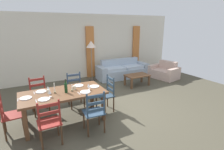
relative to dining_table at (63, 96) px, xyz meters
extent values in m
cube|color=#4A4536|center=(1.35, 0.10, -0.67)|extent=(9.60, 9.60, 0.02)
cube|color=beige|center=(1.35, 3.40, 0.69)|extent=(9.60, 0.16, 2.70)
cube|color=#C26F34|center=(1.93, 3.26, 0.44)|extent=(0.35, 0.08, 2.20)
cube|color=#C26F34|center=(4.33, 3.26, 0.44)|extent=(0.35, 0.08, 2.20)
cube|color=brown|center=(0.00, 0.00, 0.06)|extent=(1.90, 0.96, 0.05)
cube|color=brown|center=(-0.85, -0.38, -0.31)|extent=(0.08, 0.08, 0.70)
cube|color=brown|center=(0.85, -0.38, -0.31)|extent=(0.08, 0.08, 0.70)
cube|color=brown|center=(-0.85, 0.38, -0.31)|extent=(0.08, 0.08, 0.70)
cube|color=brown|center=(0.85, 0.38, -0.31)|extent=(0.08, 0.08, 0.70)
cube|color=maroon|center=(-0.44, -0.69, -0.22)|extent=(0.43, 0.41, 0.03)
cylinder|color=#492E1C|center=(-0.62, -0.52, -0.45)|extent=(0.04, 0.04, 0.43)
cylinder|color=#492E1C|center=(-0.26, -0.52, -0.45)|extent=(0.04, 0.04, 0.43)
cylinder|color=#492E1C|center=(-0.62, -0.86, -0.45)|extent=(0.04, 0.04, 0.43)
cylinder|color=#492E1C|center=(-0.26, -0.86, -0.45)|extent=(0.04, 0.04, 0.43)
cylinder|color=maroon|center=(-0.62, -0.86, 0.05)|extent=(0.04, 0.04, 0.50)
cylinder|color=maroon|center=(-0.26, -0.86, 0.05)|extent=(0.04, 0.04, 0.50)
cube|color=maroon|center=(-0.44, -0.86, -0.08)|extent=(0.38, 0.03, 0.06)
cube|color=maroon|center=(-0.44, -0.86, 0.07)|extent=(0.38, 0.03, 0.06)
cube|color=maroon|center=(-0.44, -0.86, 0.22)|extent=(0.38, 0.03, 0.06)
cube|color=#2E455D|center=(0.47, -0.70, -0.22)|extent=(0.45, 0.43, 0.03)
cylinder|color=#492E1C|center=(0.30, -0.52, -0.45)|extent=(0.04, 0.04, 0.43)
cylinder|color=#492E1C|center=(0.66, -0.54, -0.45)|extent=(0.04, 0.04, 0.43)
cylinder|color=#492E1C|center=(0.28, -0.86, -0.45)|extent=(0.04, 0.04, 0.43)
cylinder|color=#492E1C|center=(0.63, -0.88, -0.45)|extent=(0.04, 0.04, 0.43)
cylinder|color=#2E455D|center=(0.28, -0.86, 0.05)|extent=(0.04, 0.04, 0.50)
cylinder|color=#2E455D|center=(0.63, -0.88, 0.05)|extent=(0.04, 0.04, 0.50)
cube|color=#2E455D|center=(0.45, -0.87, -0.08)|extent=(0.38, 0.05, 0.06)
cube|color=#2E455D|center=(0.45, -0.87, 0.07)|extent=(0.38, 0.05, 0.06)
cube|color=#2E455D|center=(0.45, -0.87, 0.22)|extent=(0.38, 0.05, 0.06)
cube|color=maroon|center=(-0.46, 0.71, -0.22)|extent=(0.45, 0.43, 0.03)
cylinder|color=#492E1C|center=(-0.27, 0.56, -0.45)|extent=(0.04, 0.04, 0.43)
cylinder|color=#492E1C|center=(-0.63, 0.53, -0.45)|extent=(0.04, 0.04, 0.43)
cylinder|color=#492E1C|center=(-0.29, 0.89, -0.45)|extent=(0.04, 0.04, 0.43)
cylinder|color=#492E1C|center=(-0.65, 0.87, -0.45)|extent=(0.04, 0.04, 0.43)
cylinder|color=maroon|center=(-0.29, 0.89, 0.05)|extent=(0.04, 0.04, 0.50)
cylinder|color=maroon|center=(-0.65, 0.87, 0.05)|extent=(0.04, 0.04, 0.50)
cube|color=maroon|center=(-0.47, 0.88, -0.08)|extent=(0.38, 0.05, 0.06)
cube|color=maroon|center=(-0.47, 0.88, 0.07)|extent=(0.38, 0.05, 0.06)
cube|color=maroon|center=(-0.47, 0.88, 0.22)|extent=(0.38, 0.05, 0.06)
cube|color=#2F4158|center=(0.49, 0.67, -0.22)|extent=(0.44, 0.42, 0.03)
cylinder|color=#492E1C|center=(0.66, 0.49, -0.45)|extent=(0.04, 0.04, 0.43)
cylinder|color=#492E1C|center=(0.30, 0.51, -0.45)|extent=(0.04, 0.04, 0.43)
cylinder|color=#492E1C|center=(0.67, 0.83, -0.45)|extent=(0.04, 0.04, 0.43)
cylinder|color=#492E1C|center=(0.31, 0.85, -0.45)|extent=(0.04, 0.04, 0.43)
cylinder|color=#2F4158|center=(0.67, 0.83, 0.05)|extent=(0.04, 0.04, 0.50)
cylinder|color=#2F4158|center=(0.31, 0.85, 0.05)|extent=(0.04, 0.04, 0.50)
cube|color=#2F4158|center=(0.49, 0.84, -0.08)|extent=(0.38, 0.04, 0.06)
cube|color=#2F4158|center=(0.49, 0.84, 0.07)|extent=(0.38, 0.04, 0.06)
cube|color=#2F4158|center=(0.49, 0.84, 0.22)|extent=(0.38, 0.04, 0.06)
cube|color=maroon|center=(-1.07, -0.03, -0.22)|extent=(0.42, 0.44, 0.03)
cylinder|color=#492E1C|center=(-0.91, 0.16, -0.45)|extent=(0.04, 0.04, 0.43)
cylinder|color=#492E1C|center=(-0.89, -0.20, -0.45)|extent=(0.04, 0.04, 0.43)
cylinder|color=#492E1C|center=(-1.25, 0.14, -0.45)|extent=(0.04, 0.04, 0.43)
cylinder|color=#492E1C|center=(-1.23, -0.22, -0.45)|extent=(0.04, 0.04, 0.43)
cylinder|color=maroon|center=(-1.25, 0.14, 0.05)|extent=(0.04, 0.04, 0.50)
cylinder|color=maroon|center=(-1.23, -0.22, 0.05)|extent=(0.04, 0.04, 0.50)
cube|color=maroon|center=(-1.24, -0.04, -0.08)|extent=(0.04, 0.38, 0.06)
cube|color=maroon|center=(-1.24, -0.04, 0.07)|extent=(0.04, 0.38, 0.06)
cube|color=#2E4356|center=(1.09, 0.04, -0.22)|extent=(0.41, 0.43, 0.03)
cylinder|color=#492E1C|center=(0.92, -0.15, -0.45)|extent=(0.04, 0.04, 0.43)
cylinder|color=#492E1C|center=(0.91, 0.21, -0.45)|extent=(0.04, 0.04, 0.43)
cylinder|color=#492E1C|center=(1.26, -0.14, -0.45)|extent=(0.04, 0.04, 0.43)
cylinder|color=#492E1C|center=(1.25, 0.22, -0.45)|extent=(0.04, 0.04, 0.43)
cylinder|color=#2E4356|center=(1.26, -0.14, 0.05)|extent=(0.04, 0.04, 0.50)
cylinder|color=#2E4356|center=(1.25, 0.22, 0.05)|extent=(0.04, 0.04, 0.50)
cube|color=#2E4356|center=(1.26, 0.04, -0.08)|extent=(0.03, 0.38, 0.06)
cube|color=#2E4356|center=(1.26, 0.04, 0.07)|extent=(0.03, 0.38, 0.06)
cube|color=#2E4356|center=(1.26, 0.04, 0.22)|extent=(0.03, 0.38, 0.06)
cylinder|color=white|center=(-0.45, -0.25, 0.10)|extent=(0.24, 0.24, 0.02)
cube|color=silver|center=(-0.60, -0.25, 0.09)|extent=(0.02, 0.17, 0.01)
cylinder|color=white|center=(0.45, -0.25, 0.10)|extent=(0.24, 0.24, 0.02)
cube|color=silver|center=(0.30, -0.25, 0.09)|extent=(0.03, 0.17, 0.01)
cylinder|color=white|center=(-0.45, 0.25, 0.10)|extent=(0.24, 0.24, 0.02)
cube|color=silver|center=(-0.60, 0.25, 0.09)|extent=(0.02, 0.17, 0.01)
cylinder|color=white|center=(0.45, 0.25, 0.10)|extent=(0.24, 0.24, 0.02)
cube|color=silver|center=(0.30, 0.25, 0.09)|extent=(0.02, 0.17, 0.01)
cylinder|color=white|center=(-0.78, 0.00, 0.10)|extent=(0.24, 0.24, 0.02)
cube|color=silver|center=(-0.93, 0.00, 0.09)|extent=(0.03, 0.17, 0.01)
cylinder|color=white|center=(0.78, 0.00, 0.10)|extent=(0.24, 0.24, 0.02)
cube|color=silver|center=(0.63, 0.00, 0.09)|extent=(0.03, 0.17, 0.01)
cylinder|color=#143819|center=(0.06, -0.05, 0.20)|extent=(0.07, 0.07, 0.22)
cylinder|color=#143819|center=(0.06, -0.05, 0.35)|extent=(0.02, 0.02, 0.08)
cylinder|color=black|center=(0.06, -0.05, 0.39)|extent=(0.03, 0.03, 0.02)
cylinder|color=white|center=(-0.31, -0.15, 0.09)|extent=(0.06, 0.06, 0.01)
cylinder|color=white|center=(-0.31, -0.15, 0.13)|extent=(0.01, 0.01, 0.07)
cone|color=white|center=(-0.31, -0.15, 0.21)|extent=(0.06, 0.06, 0.08)
cylinder|color=white|center=(0.58, -0.14, 0.09)|extent=(0.06, 0.06, 0.01)
cylinder|color=white|center=(0.58, -0.14, 0.13)|extent=(0.01, 0.01, 0.07)
cone|color=white|center=(0.58, -0.14, 0.21)|extent=(0.06, 0.06, 0.08)
cylinder|color=white|center=(-0.30, 0.13, 0.09)|extent=(0.06, 0.06, 0.01)
cylinder|color=white|center=(-0.30, 0.13, 0.13)|extent=(0.01, 0.01, 0.07)
cone|color=white|center=(-0.30, 0.13, 0.21)|extent=(0.06, 0.06, 0.08)
cylinder|color=beige|center=(0.28, 0.05, 0.13)|extent=(0.07, 0.07, 0.09)
cylinder|color=beige|center=(-0.30, 0.08, 0.13)|extent=(0.07, 0.07, 0.09)
cylinder|color=#998C66|center=(-0.18, 0.02, 0.11)|extent=(0.05, 0.05, 0.04)
cylinder|color=white|center=(-0.18, 0.02, 0.23)|extent=(0.02, 0.02, 0.21)
cylinder|color=#998C66|center=(0.20, -0.04, 0.11)|extent=(0.05, 0.05, 0.04)
cylinder|color=white|center=(0.20, -0.04, 0.19)|extent=(0.02, 0.02, 0.13)
cube|color=#9DADBE|center=(3.13, 2.50, -0.46)|extent=(1.82, 0.86, 0.40)
cube|color=#9DADBE|center=(3.14, 2.80, -0.26)|extent=(1.81, 0.26, 0.80)
cube|color=#9DADBE|center=(4.15, 2.47, -0.37)|extent=(0.27, 0.81, 0.58)
cube|color=#9DADBE|center=(2.11, 2.53, -0.37)|extent=(0.27, 0.81, 0.58)
cube|color=silver|center=(3.58, 2.43, -0.20)|extent=(0.88, 0.67, 0.12)
cube|color=silver|center=(2.68, 2.46, -0.20)|extent=(0.88, 0.67, 0.12)
cube|color=brown|center=(3.08, 1.35, -0.26)|extent=(0.90, 0.56, 0.04)
cube|color=brown|center=(2.68, 1.12, -0.47)|extent=(0.06, 0.06, 0.38)
cube|color=brown|center=(3.48, 1.12, -0.47)|extent=(0.06, 0.06, 0.38)
cube|color=brown|center=(2.68, 1.58, -0.47)|extent=(0.06, 0.06, 0.38)
cube|color=brown|center=(3.48, 1.58, -0.47)|extent=(0.06, 0.06, 0.38)
cube|color=#CAAA9B|center=(4.68, 1.60, -0.47)|extent=(0.96, 0.96, 0.38)
cube|color=#CAAA9B|center=(4.98, 1.66, -0.30)|extent=(0.37, 0.82, 0.72)
cube|color=#CAAA9B|center=(4.79, 1.12, -0.40)|extent=(0.82, 0.35, 0.52)
cube|color=#CAAA9B|center=(4.58, 2.08, -0.40)|extent=(0.82, 0.35, 0.52)
cylinder|color=#332D28|center=(1.78, 2.75, -0.65)|extent=(0.28, 0.28, 0.03)
cylinder|color=gray|center=(1.78, 2.75, 0.04)|extent=(0.03, 0.03, 1.35)
cone|color=beige|center=(1.78, 2.75, 0.85)|extent=(0.40, 0.40, 0.26)
camera|label=1|loc=(-0.76, -3.87, 1.58)|focal=28.04mm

